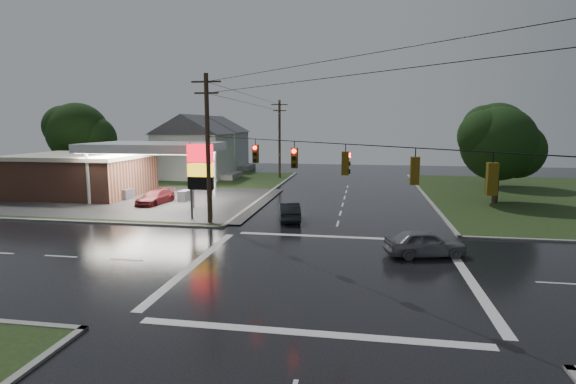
% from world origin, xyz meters
% --- Properties ---
extents(ground, '(120.00, 120.00, 0.00)m').
position_xyz_m(ground, '(0.00, 0.00, 0.00)').
color(ground, black).
rests_on(ground, ground).
extents(grass_nw, '(36.00, 36.00, 0.08)m').
position_xyz_m(grass_nw, '(-26.00, 26.00, 0.04)').
color(grass_nw, black).
rests_on(grass_nw, ground).
extents(gas_station, '(26.20, 18.00, 5.60)m').
position_xyz_m(gas_station, '(-25.68, 19.70, 2.55)').
color(gas_station, '#2D2D2D').
rests_on(gas_station, ground).
extents(pylon_sign, '(2.00, 0.35, 6.00)m').
position_xyz_m(pylon_sign, '(-10.50, 10.50, 4.01)').
color(pylon_sign, '#59595E').
rests_on(pylon_sign, ground).
extents(utility_pole_nw, '(2.20, 0.32, 11.00)m').
position_xyz_m(utility_pole_nw, '(-9.50, 9.50, 5.72)').
color(utility_pole_nw, '#382619').
rests_on(utility_pole_nw, ground).
extents(utility_pole_n, '(2.20, 0.32, 10.50)m').
position_xyz_m(utility_pole_n, '(-9.50, 38.00, 5.47)').
color(utility_pole_n, '#382619').
rests_on(utility_pole_n, ground).
extents(traffic_signals, '(26.87, 26.87, 1.47)m').
position_xyz_m(traffic_signals, '(0.02, -0.02, 6.48)').
color(traffic_signals, black).
rests_on(traffic_signals, ground).
extents(house_near, '(11.05, 8.48, 8.60)m').
position_xyz_m(house_near, '(-20.95, 36.00, 4.41)').
color(house_near, silver).
rests_on(house_near, ground).
extents(house_far, '(11.05, 8.48, 8.60)m').
position_xyz_m(house_far, '(-21.95, 48.00, 4.41)').
color(house_far, silver).
rests_on(house_far, ground).
extents(tree_nw_behind, '(8.93, 7.60, 10.00)m').
position_xyz_m(tree_nw_behind, '(-33.84, 29.99, 6.18)').
color(tree_nw_behind, black).
rests_on(tree_nw_behind, ground).
extents(tree_ne_near, '(7.99, 6.80, 8.98)m').
position_xyz_m(tree_ne_near, '(14.14, 21.99, 5.56)').
color(tree_ne_near, black).
rests_on(tree_ne_near, ground).
extents(tree_ne_far, '(8.46, 7.20, 9.80)m').
position_xyz_m(tree_ne_far, '(17.15, 33.99, 6.18)').
color(tree_ne_far, black).
rests_on(tree_ne_far, ground).
extents(car_north, '(2.43, 4.57, 1.43)m').
position_xyz_m(car_north, '(-3.78, 11.59, 0.72)').
color(car_north, black).
rests_on(car_north, ground).
extents(car_crossing, '(4.81, 2.89, 1.53)m').
position_xyz_m(car_crossing, '(5.33, 3.49, 0.77)').
color(car_crossing, slate).
rests_on(car_crossing, ground).
extents(car_pump, '(2.50, 4.82, 1.34)m').
position_xyz_m(car_pump, '(-17.08, 16.14, 0.67)').
color(car_pump, maroon).
rests_on(car_pump, ground).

